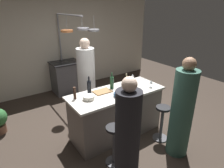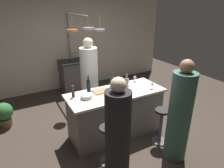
# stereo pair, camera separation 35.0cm
# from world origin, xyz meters

# --- Properties ---
(ground_plane) EXTENTS (9.00, 9.00, 0.00)m
(ground_plane) POSITION_xyz_m (0.00, 0.00, 0.00)
(ground_plane) COLOR #382D26
(back_wall) EXTENTS (6.40, 0.16, 2.60)m
(back_wall) POSITION_xyz_m (0.00, 2.85, 1.30)
(back_wall) COLOR beige
(back_wall) RESTS_ON ground_plane
(kitchen_island) EXTENTS (1.80, 0.72, 0.90)m
(kitchen_island) POSITION_xyz_m (0.00, 0.00, 0.45)
(kitchen_island) COLOR slate
(kitchen_island) RESTS_ON ground_plane
(stove_range) EXTENTS (0.80, 0.64, 0.89)m
(stove_range) POSITION_xyz_m (0.00, 2.45, 0.45)
(stove_range) COLOR #47474C
(stove_range) RESTS_ON ground_plane
(chef) EXTENTS (0.37, 0.37, 1.76)m
(chef) POSITION_xyz_m (-0.15, 0.90, 0.82)
(chef) COLOR white
(chef) RESTS_ON ground_plane
(bar_stool_left) EXTENTS (0.28, 0.28, 0.68)m
(bar_stool_left) POSITION_xyz_m (-0.49, -0.62, 0.38)
(bar_stool_left) COLOR #4C4C51
(bar_stool_left) RESTS_ON ground_plane
(guest_left) EXTENTS (0.34, 0.34, 1.59)m
(guest_left) POSITION_xyz_m (-0.53, -0.98, 0.74)
(guest_left) COLOR black
(guest_left) RESTS_ON ground_plane
(bar_stool_right) EXTENTS (0.28, 0.28, 0.68)m
(bar_stool_right) POSITION_xyz_m (0.58, -0.62, 0.38)
(bar_stool_right) COLOR #4C4C51
(bar_stool_right) RESTS_ON ground_plane
(guest_right) EXTENTS (0.35, 0.35, 1.68)m
(guest_right) POSITION_xyz_m (0.55, -1.02, 0.78)
(guest_right) COLOR #33594C
(guest_right) RESTS_ON ground_plane
(overhead_pot_rack) EXTENTS (0.90, 1.53, 2.17)m
(overhead_pot_rack) POSITION_xyz_m (0.02, 1.81, 1.68)
(overhead_pot_rack) COLOR gray
(overhead_pot_rack) RESTS_ON ground_plane
(cutting_board) EXTENTS (0.32, 0.22, 0.02)m
(cutting_board) POSITION_xyz_m (-0.22, 0.14, 0.91)
(cutting_board) COLOR #997047
(cutting_board) RESTS_ON kitchen_island
(pepper_mill) EXTENTS (0.05, 0.05, 0.21)m
(pepper_mill) POSITION_xyz_m (-0.75, 0.17, 1.01)
(pepper_mill) COLOR #382319
(pepper_mill) RESTS_ON kitchen_island
(wine_bottle_dark) EXTENTS (0.07, 0.07, 0.31)m
(wine_bottle_dark) POSITION_xyz_m (-0.43, 0.23, 1.02)
(wine_bottle_dark) COLOR black
(wine_bottle_dark) RESTS_ON kitchen_island
(wine_bottle_green) EXTENTS (0.07, 0.07, 0.31)m
(wine_bottle_green) POSITION_xyz_m (0.01, 0.17, 1.02)
(wine_bottle_green) COLOR #193D23
(wine_bottle_green) RESTS_ON kitchen_island
(wine_bottle_white) EXTENTS (0.07, 0.07, 0.30)m
(wine_bottle_white) POSITION_xyz_m (0.24, 0.02, 1.01)
(wine_bottle_white) COLOR gray
(wine_bottle_white) RESTS_ON kitchen_island
(wine_glass_near_left_guest) EXTENTS (0.07, 0.07, 0.15)m
(wine_glass_near_left_guest) POSITION_xyz_m (0.66, -0.21, 1.01)
(wine_glass_near_left_guest) COLOR silver
(wine_glass_near_left_guest) RESTS_ON kitchen_island
(wine_glass_near_right_guest) EXTENTS (0.07, 0.07, 0.15)m
(wine_glass_near_right_guest) POSITION_xyz_m (0.59, 0.26, 1.01)
(wine_glass_near_right_guest) COLOR silver
(wine_glass_near_right_guest) RESTS_ON kitchen_island
(wine_glass_by_chef) EXTENTS (0.07, 0.07, 0.15)m
(wine_glass_by_chef) POSITION_xyz_m (0.35, 0.13, 1.01)
(wine_glass_by_chef) COLOR silver
(wine_glass_by_chef) RESTS_ON kitchen_island
(mixing_bowl_ceramic) EXTENTS (0.20, 0.20, 0.07)m
(mixing_bowl_ceramic) POSITION_xyz_m (-0.57, 0.02, 0.93)
(mixing_bowl_ceramic) COLOR silver
(mixing_bowl_ceramic) RESTS_ON kitchen_island
(mixing_bowl_blue) EXTENTS (0.14, 0.14, 0.07)m
(mixing_bowl_blue) POSITION_xyz_m (-0.11, -0.17, 0.94)
(mixing_bowl_blue) COLOR #334C6B
(mixing_bowl_blue) RESTS_ON kitchen_island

